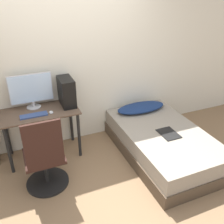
{
  "coord_description": "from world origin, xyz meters",
  "views": [
    {
      "loc": [
        -0.79,
        -2.08,
        2.35
      ],
      "look_at": [
        0.39,
        0.71,
        0.75
      ],
      "focal_mm": 40.0,
      "sensor_mm": 36.0,
      "label": 1
    }
  ],
  "objects_px": {
    "bed": "(162,142)",
    "monitor": "(31,90)",
    "keyboard": "(34,115)",
    "pc_tower": "(67,92)",
    "office_chair": "(45,162)"
  },
  "relations": [
    {
      "from": "keyboard",
      "to": "pc_tower",
      "type": "distance_m",
      "value": 0.57
    },
    {
      "from": "pc_tower",
      "to": "monitor",
      "type": "bearing_deg",
      "value": 168.21
    },
    {
      "from": "monitor",
      "to": "pc_tower",
      "type": "relative_size",
      "value": 1.47
    },
    {
      "from": "monitor",
      "to": "keyboard",
      "type": "height_order",
      "value": "monitor"
    },
    {
      "from": "office_chair",
      "to": "monitor",
      "type": "bearing_deg",
      "value": 88.3
    },
    {
      "from": "office_chair",
      "to": "bed",
      "type": "relative_size",
      "value": 0.55
    },
    {
      "from": "keyboard",
      "to": "office_chair",
      "type": "bearing_deg",
      "value": -89.05
    },
    {
      "from": "monitor",
      "to": "pc_tower",
      "type": "bearing_deg",
      "value": -11.79
    },
    {
      "from": "bed",
      "to": "monitor",
      "type": "height_order",
      "value": "monitor"
    },
    {
      "from": "bed",
      "to": "keyboard",
      "type": "relative_size",
      "value": 5.21
    },
    {
      "from": "office_chair",
      "to": "pc_tower",
      "type": "xyz_separation_m",
      "value": [
        0.49,
        0.75,
        0.55
      ]
    },
    {
      "from": "bed",
      "to": "monitor",
      "type": "relative_size",
      "value": 3.17
    },
    {
      "from": "keyboard",
      "to": "pc_tower",
      "type": "height_order",
      "value": "pc_tower"
    },
    {
      "from": "office_chair",
      "to": "monitor",
      "type": "relative_size",
      "value": 1.74
    },
    {
      "from": "keyboard",
      "to": "pc_tower",
      "type": "xyz_separation_m",
      "value": [
        0.5,
        0.18,
        0.19
      ]
    }
  ]
}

